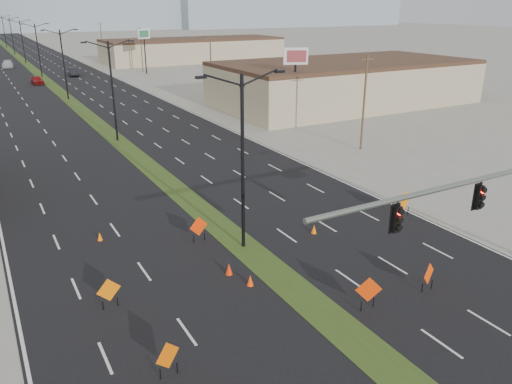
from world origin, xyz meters
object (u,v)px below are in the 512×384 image
car_mid (74,72)px  streetlight_4 (22,40)px  streetlight_3 (38,49)px  construction_sign_5 (405,201)px  streetlight_0 (243,158)px  cone_0 (229,269)px  pole_sign_east_far (144,38)px  construction_sign_2 (199,227)px  construction_sign_0 (109,291)px  cone_3 (100,237)px  construction_sign_4 (429,275)px  car_left (37,80)px  car_far (8,64)px  cone_2 (314,229)px  construction_sign_1 (168,357)px  cone_1 (250,280)px  streetlight_6 (4,30)px  construction_sign_3 (369,291)px  pole_sign_east_near (296,62)px  streetlight_5 (12,35)px  signal_mast (503,199)px  streetlight_2 (64,62)px  streetlight_1 (112,89)px

car_mid → streetlight_4: bearing=107.8°
streetlight_3 → construction_sign_5: size_ratio=5.48×
streetlight_0 → construction_sign_5: size_ratio=5.48×
cone_0 → pole_sign_east_far: (21.85, 82.05, 6.81)m
car_mid → construction_sign_2: (-7.83, -81.12, 0.15)m
construction_sign_0 → cone_3: construction_sign_0 is taller
construction_sign_0 → construction_sign_4: size_ratio=1.02×
streetlight_4 → car_left: (-2.00, -37.40, -4.69)m
car_far → cone_2: 105.41m
construction_sign_5 → construction_sign_1: bearing=-178.4°
construction_sign_0 → cone_1: bearing=-20.6°
streetlight_4 → car_left: bearing=-93.1°
streetlight_6 → construction_sign_3: bearing=-89.4°
construction_sign_5 → pole_sign_east_near: pole_sign_east_near is taller
car_mid → streetlight_5: bearing=102.3°
car_left → cone_0: (-0.19, -77.09, -0.40)m
pole_sign_east_far → construction_sign_3: bearing=-122.8°
pole_sign_east_near → construction_sign_5: bearing=-85.4°
streetlight_6 → construction_sign_1: bearing=-92.5°
signal_mast → car_far: (-13.08, 114.46, -4.01)m
cone_0 → cone_2: cone_0 is taller
streetlight_2 → cone_2: bearing=-85.3°
construction_sign_3 → construction_sign_4: size_ratio=1.11×
construction_sign_0 → construction_sign_2: 7.78m
streetlight_0 → cone_2: (4.66, -0.56, -5.13)m
construction_sign_5 → streetlight_5: bearing=76.3°
construction_sign_3 → construction_sign_5: size_ratio=0.93×
construction_sign_5 → signal_mast: bearing=-127.1°
construction_sign_1 → cone_3: construction_sign_1 is taller
construction_sign_5 → cone_3: 19.69m
signal_mast → pole_sign_east_far: bearing=82.9°
signal_mast → car_left: bearing=97.1°
streetlight_4 → car_mid: 29.93m
car_far → pole_sign_east_near: size_ratio=0.62×
streetlight_6 → construction_sign_3: (2.00, -176.51, -4.42)m
streetlight_1 → car_far: size_ratio=1.87×
car_left → construction_sign_4: size_ratio=2.79×
streetlight_4 → car_left: 37.75m
streetlight_2 → car_mid: (5.83, 27.01, -4.62)m
streetlight_1 → construction_sign_0: 31.98m
streetlight_6 → construction_sign_4: bearing=-88.2°
streetlight_5 → cone_0: (-2.19, -142.49, -5.10)m
streetlight_3 → signal_mast: bearing=-84.8°
streetlight_3 → construction_sign_0: 87.05m
streetlight_6 → cone_3: bearing=-92.5°
construction_sign_0 → cone_3: 7.62m
streetlight_3 → construction_sign_4: bearing=-86.5°
signal_mast → streetlight_0: size_ratio=1.63×
cone_1 → construction_sign_3: bearing=-50.3°
construction_sign_0 → construction_sign_5: 19.94m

